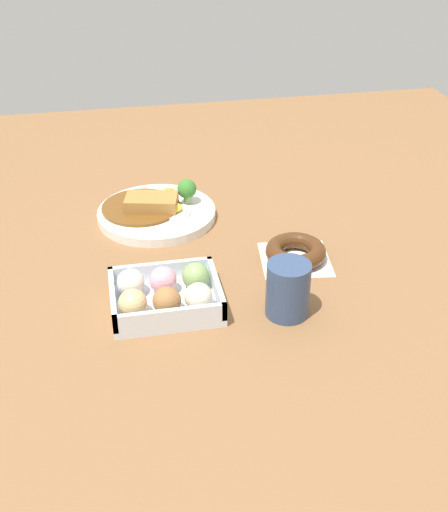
{
  "coord_description": "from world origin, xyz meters",
  "views": [
    {
      "loc": [
        0.19,
        1.01,
        0.63
      ],
      "look_at": [
        0.01,
        0.07,
        0.03
      ],
      "focal_mm": 46.41,
      "sensor_mm": 36.0,
      "label": 1
    }
  ],
  "objects_px": {
    "donut_box": "(165,294)",
    "chocolate_ring_donut": "(296,252)",
    "coffee_mug": "(288,289)",
    "curry_plate": "(156,211)"
  },
  "relations": [
    {
      "from": "donut_box",
      "to": "curry_plate",
      "type": "bearing_deg",
      "value": -93.25
    },
    {
      "from": "chocolate_ring_donut",
      "to": "coffee_mug",
      "type": "height_order",
      "value": "coffee_mug"
    },
    {
      "from": "curry_plate",
      "to": "donut_box",
      "type": "relative_size",
      "value": 1.35
    },
    {
      "from": "donut_box",
      "to": "coffee_mug",
      "type": "bearing_deg",
      "value": 164.32
    },
    {
      "from": "donut_box",
      "to": "coffee_mug",
      "type": "distance_m",
      "value": 0.19
    },
    {
      "from": "donut_box",
      "to": "chocolate_ring_donut",
      "type": "xyz_separation_m",
      "value": [
        -0.24,
        -0.1,
        -0.01
      ]
    },
    {
      "from": "curry_plate",
      "to": "donut_box",
      "type": "distance_m",
      "value": 0.3
    },
    {
      "from": "curry_plate",
      "to": "donut_box",
      "type": "bearing_deg",
      "value": 86.75
    },
    {
      "from": "donut_box",
      "to": "coffee_mug",
      "type": "height_order",
      "value": "coffee_mug"
    },
    {
      "from": "chocolate_ring_donut",
      "to": "coffee_mug",
      "type": "relative_size",
      "value": 1.49
    }
  ]
}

